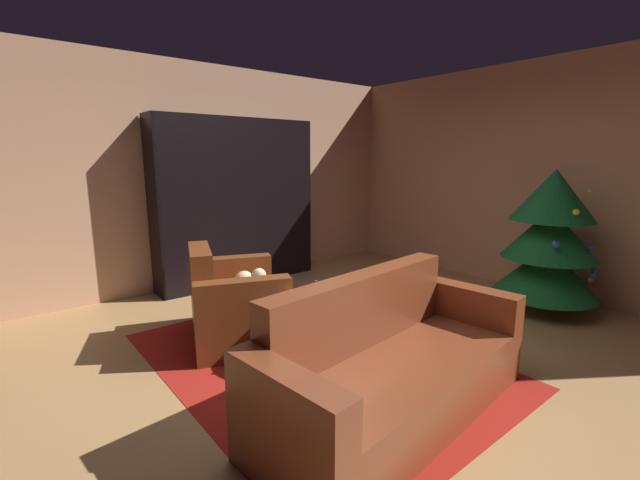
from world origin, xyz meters
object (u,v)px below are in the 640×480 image
at_px(couch_red, 391,369).
at_px(coffee_table, 307,317).
at_px(bookshelf_unit, 244,202).
at_px(bottle_on_table, 316,304).
at_px(armchair_red, 234,306).
at_px(book_stack_on_table, 298,304).
at_px(decorated_tree, 549,239).

distance_m(couch_red, coffee_table, 0.89).
distance_m(bookshelf_unit, coffee_table, 2.53).
height_order(bookshelf_unit, couch_red, bookshelf_unit).
distance_m(bookshelf_unit, bottle_on_table, 2.66).
height_order(armchair_red, coffee_table, armchair_red).
height_order(book_stack_on_table, bottle_on_table, bottle_on_table).
xyz_separation_m(bookshelf_unit, book_stack_on_table, (2.28, -0.80, -0.57)).
bearing_deg(coffee_table, bottle_on_table, -15.19).
bearing_deg(armchair_red, decorated_tree, 64.25).
bearing_deg(bookshelf_unit, coffee_table, -17.72).
xyz_separation_m(bookshelf_unit, couch_red, (3.21, -0.75, -0.75)).
bearing_deg(bottle_on_table, couch_red, 3.29).
relative_size(coffee_table, bottle_on_table, 2.08).
bearing_deg(book_stack_on_table, bottle_on_table, 2.39).
xyz_separation_m(book_stack_on_table, decorated_tree, (0.72, 2.73, 0.30)).
xyz_separation_m(couch_red, book_stack_on_table, (-0.93, -0.05, 0.18)).
bearing_deg(book_stack_on_table, couch_red, 3.08).
distance_m(armchair_red, decorated_tree, 3.29).
distance_m(couch_red, decorated_tree, 2.73).
height_order(armchair_red, decorated_tree, decorated_tree).
bearing_deg(bottle_on_table, book_stack_on_table, -177.61).
bearing_deg(couch_red, bottle_on_table, -176.71).
height_order(bookshelf_unit, coffee_table, bookshelf_unit).
bearing_deg(coffee_table, couch_red, -0.27).
bearing_deg(coffee_table, book_stack_on_table, -129.74).
xyz_separation_m(bottle_on_table, decorated_tree, (0.51, 2.72, 0.24)).
height_order(bookshelf_unit, decorated_tree, bookshelf_unit).
bearing_deg(coffee_table, decorated_tree, 75.81).
bearing_deg(decorated_tree, bookshelf_unit, -147.20).
relative_size(couch_red, book_stack_on_table, 9.29).
height_order(book_stack_on_table, decorated_tree, decorated_tree).
relative_size(bookshelf_unit, coffee_table, 3.38).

